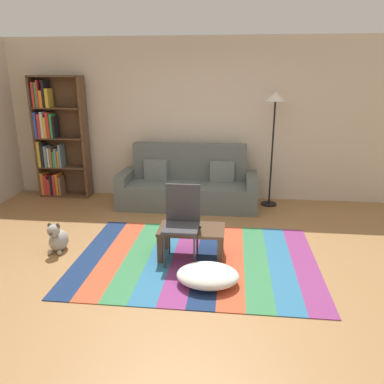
{
  "coord_description": "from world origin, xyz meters",
  "views": [
    {
      "loc": [
        0.56,
        -3.94,
        2.11
      ],
      "look_at": [
        0.05,
        0.68,
        0.65
      ],
      "focal_mm": 35.27,
      "sensor_mm": 36.0,
      "label": 1
    }
  ],
  "objects_px": {
    "pouf": "(208,275)",
    "dog": "(58,239)",
    "couch": "(188,186)",
    "tv_remote": "(196,229)",
    "folding_chair": "(182,217)",
    "bookshelf": "(55,140)",
    "coffee_table": "(192,233)",
    "standing_lamp": "(275,112)"
  },
  "relations": [
    {
      "from": "pouf",
      "to": "tv_remote",
      "type": "bearing_deg",
      "value": 107.65
    },
    {
      "from": "couch",
      "to": "coffee_table",
      "type": "height_order",
      "value": "couch"
    },
    {
      "from": "dog",
      "to": "standing_lamp",
      "type": "relative_size",
      "value": 0.22
    },
    {
      "from": "folding_chair",
      "to": "bookshelf",
      "type": "bearing_deg",
      "value": 163.15
    },
    {
      "from": "couch",
      "to": "standing_lamp",
      "type": "relative_size",
      "value": 1.22
    },
    {
      "from": "pouf",
      "to": "folding_chair",
      "type": "bearing_deg",
      "value": 122.17
    },
    {
      "from": "pouf",
      "to": "dog",
      "type": "height_order",
      "value": "dog"
    },
    {
      "from": "bookshelf",
      "to": "tv_remote",
      "type": "bearing_deg",
      "value": -39.05
    },
    {
      "from": "standing_lamp",
      "to": "tv_remote",
      "type": "bearing_deg",
      "value": -116.43
    },
    {
      "from": "coffee_table",
      "to": "dog",
      "type": "bearing_deg",
      "value": -179.3
    },
    {
      "from": "couch",
      "to": "folding_chair",
      "type": "bearing_deg",
      "value": -85.1
    },
    {
      "from": "couch",
      "to": "folding_chair",
      "type": "distance_m",
      "value": 1.95
    },
    {
      "from": "bookshelf",
      "to": "coffee_table",
      "type": "distance_m",
      "value": 3.49
    },
    {
      "from": "couch",
      "to": "tv_remote",
      "type": "bearing_deg",
      "value": -80.3
    },
    {
      "from": "coffee_table",
      "to": "folding_chair",
      "type": "bearing_deg",
      "value": -149.3
    },
    {
      "from": "coffee_table",
      "to": "standing_lamp",
      "type": "bearing_deg",
      "value": 61.91
    },
    {
      "from": "bookshelf",
      "to": "folding_chair",
      "type": "relative_size",
      "value": 2.32
    },
    {
      "from": "tv_remote",
      "to": "folding_chair",
      "type": "relative_size",
      "value": 0.17
    },
    {
      "from": "couch",
      "to": "pouf",
      "type": "distance_m",
      "value": 2.54
    },
    {
      "from": "dog",
      "to": "standing_lamp",
      "type": "height_order",
      "value": "standing_lamp"
    },
    {
      "from": "bookshelf",
      "to": "coffee_table",
      "type": "xyz_separation_m",
      "value": [
        2.65,
        -2.16,
        -0.7
      ]
    },
    {
      "from": "coffee_table",
      "to": "bookshelf",
      "type": "bearing_deg",
      "value": 140.83
    },
    {
      "from": "standing_lamp",
      "to": "bookshelf",
      "type": "bearing_deg",
      "value": 178.1
    },
    {
      "from": "coffee_table",
      "to": "standing_lamp",
      "type": "distance_m",
      "value": 2.61
    },
    {
      "from": "pouf",
      "to": "dog",
      "type": "distance_m",
      "value": 1.99
    },
    {
      "from": "coffee_table",
      "to": "couch",
      "type": "bearing_deg",
      "value": 98.19
    },
    {
      "from": "couch",
      "to": "tv_remote",
      "type": "height_order",
      "value": "couch"
    },
    {
      "from": "couch",
      "to": "tv_remote",
      "type": "relative_size",
      "value": 15.07
    },
    {
      "from": "couch",
      "to": "coffee_table",
      "type": "bearing_deg",
      "value": -81.81
    },
    {
      "from": "couch",
      "to": "pouf",
      "type": "xyz_separation_m",
      "value": [
        0.51,
        -2.48,
        -0.23
      ]
    },
    {
      "from": "coffee_table",
      "to": "standing_lamp",
      "type": "height_order",
      "value": "standing_lamp"
    },
    {
      "from": "dog",
      "to": "folding_chair",
      "type": "xyz_separation_m",
      "value": [
        1.56,
        -0.04,
        0.37
      ]
    },
    {
      "from": "folding_chair",
      "to": "dog",
      "type": "bearing_deg",
      "value": -157.26
    },
    {
      "from": "tv_remote",
      "to": "coffee_table",
      "type": "bearing_deg",
      "value": 176.43
    },
    {
      "from": "tv_remote",
      "to": "folding_chair",
      "type": "height_order",
      "value": "folding_chair"
    },
    {
      "from": "bookshelf",
      "to": "standing_lamp",
      "type": "height_order",
      "value": "bookshelf"
    },
    {
      "from": "couch",
      "to": "dog",
      "type": "bearing_deg",
      "value": -126.36
    },
    {
      "from": "couch",
      "to": "folding_chair",
      "type": "xyz_separation_m",
      "value": [
        0.17,
        -1.94,
        0.2
      ]
    },
    {
      "from": "bookshelf",
      "to": "pouf",
      "type": "distance_m",
      "value": 4.09
    },
    {
      "from": "coffee_table",
      "to": "folding_chair",
      "type": "xyz_separation_m",
      "value": [
        -0.1,
        -0.06,
        0.23
      ]
    },
    {
      "from": "coffee_table",
      "to": "standing_lamp",
      "type": "xyz_separation_m",
      "value": [
        1.09,
        2.03,
        1.23
      ]
    },
    {
      "from": "pouf",
      "to": "dog",
      "type": "bearing_deg",
      "value": 162.96
    }
  ]
}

